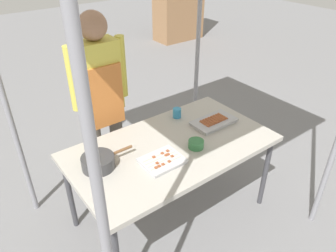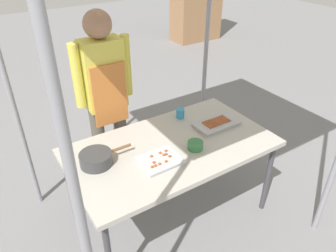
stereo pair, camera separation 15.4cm
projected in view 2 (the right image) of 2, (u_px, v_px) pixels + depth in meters
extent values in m
plane|color=slate|center=(171.00, 213.00, 2.91)|extent=(18.00, 18.00, 0.00)
cube|color=#B7B2A8|center=(171.00, 147.00, 2.53)|extent=(1.60, 0.90, 0.04)
cylinder|color=#3F3F44|center=(268.00, 178.00, 2.79)|extent=(0.04, 0.04, 0.71)
cylinder|color=#3F3F44|center=(70.00, 189.00, 2.66)|extent=(0.04, 0.04, 0.71)
cylinder|color=#3F3F44|center=(210.00, 136.00, 3.34)|extent=(0.04, 0.04, 0.71)
cylinder|color=gray|center=(82.00, 227.00, 1.27)|extent=(0.04, 0.04, 2.39)
cylinder|color=gray|center=(7.00, 84.00, 2.42)|extent=(0.04, 0.04, 2.39)
cylinder|color=gray|center=(207.00, 42.00, 3.29)|extent=(0.04, 0.04, 2.39)
cube|color=#ADADB2|center=(216.00, 124.00, 2.76)|extent=(0.37, 0.21, 0.02)
cube|color=#ADADB2|center=(217.00, 123.00, 2.75)|extent=(0.39, 0.22, 0.01)
cylinder|color=#9E512D|center=(207.00, 125.00, 2.70)|extent=(0.03, 0.11, 0.03)
cylinder|color=#9E512D|center=(210.00, 124.00, 2.71)|extent=(0.03, 0.11, 0.03)
cylinder|color=#9E512D|center=(213.00, 123.00, 2.73)|extent=(0.03, 0.11, 0.03)
cylinder|color=#9E512D|center=(215.00, 122.00, 2.74)|extent=(0.03, 0.11, 0.03)
cylinder|color=#9E512D|center=(218.00, 122.00, 2.76)|extent=(0.03, 0.11, 0.03)
cylinder|color=#9E512D|center=(221.00, 121.00, 2.77)|extent=(0.03, 0.11, 0.03)
cylinder|color=#9E512D|center=(223.00, 120.00, 2.78)|extent=(0.03, 0.11, 0.03)
cylinder|color=#9E512D|center=(226.00, 119.00, 2.80)|extent=(0.03, 0.11, 0.03)
cube|color=silver|center=(160.00, 161.00, 2.33)|extent=(0.28, 0.23, 0.02)
cube|color=silver|center=(159.00, 160.00, 2.32)|extent=(0.30, 0.24, 0.01)
cylinder|color=tan|center=(163.00, 163.00, 2.28)|extent=(0.26, 0.01, 0.01)
cube|color=#9E512D|center=(156.00, 166.00, 2.25)|extent=(0.02, 0.02, 0.02)
cube|color=#9E512D|center=(152.00, 168.00, 2.24)|extent=(0.02, 0.02, 0.02)
cube|color=#9E512D|center=(160.00, 165.00, 2.26)|extent=(0.02, 0.02, 0.02)
cube|color=#9E512D|center=(166.00, 162.00, 2.29)|extent=(0.02, 0.02, 0.02)
cylinder|color=tan|center=(161.00, 160.00, 2.30)|extent=(0.26, 0.01, 0.01)
cube|color=#9E512D|center=(170.00, 157.00, 2.34)|extent=(0.02, 0.02, 0.02)
cube|color=#9E512D|center=(154.00, 163.00, 2.28)|extent=(0.02, 0.02, 0.02)
cylinder|color=tan|center=(158.00, 158.00, 2.33)|extent=(0.26, 0.01, 0.01)
cube|color=#9E512D|center=(164.00, 156.00, 2.35)|extent=(0.02, 0.02, 0.02)
cube|color=#9E512D|center=(166.00, 155.00, 2.36)|extent=(0.02, 0.02, 0.02)
cylinder|color=tan|center=(156.00, 155.00, 2.36)|extent=(0.26, 0.01, 0.01)
cube|color=#9E512D|center=(166.00, 151.00, 2.40)|extent=(0.02, 0.02, 0.02)
cube|color=#9E512D|center=(160.00, 154.00, 2.37)|extent=(0.02, 0.02, 0.02)
cube|color=#9E512D|center=(152.00, 157.00, 2.34)|extent=(0.02, 0.02, 0.02)
cylinder|color=#38383A|center=(96.00, 159.00, 2.29)|extent=(0.23, 0.23, 0.09)
cylinder|color=brown|center=(121.00, 148.00, 2.37)|extent=(0.16, 0.02, 0.02)
cylinder|color=#386B33|center=(95.00, 155.00, 2.27)|extent=(0.21, 0.21, 0.01)
cylinder|color=#33723F|center=(195.00, 145.00, 2.46)|extent=(0.12, 0.12, 0.06)
cylinder|color=#338CBF|center=(180.00, 113.00, 2.86)|extent=(0.07, 0.07, 0.09)
cylinder|color=#595147|center=(100.00, 148.00, 3.04)|extent=(0.12, 0.12, 0.85)
cylinder|color=#595147|center=(121.00, 141.00, 3.14)|extent=(0.12, 0.12, 0.85)
cube|color=#D8CC4C|center=(103.00, 74.00, 2.71)|extent=(0.34, 0.20, 0.60)
cube|color=#CC7233|center=(110.00, 95.00, 2.71)|extent=(0.30, 0.02, 0.54)
cylinder|color=#D8CC4C|center=(77.00, 77.00, 2.59)|extent=(0.08, 0.08, 0.54)
cylinder|color=#D8CC4C|center=(126.00, 66.00, 2.79)|extent=(0.08, 0.08, 0.54)
sphere|color=#9E7256|center=(97.00, 24.00, 2.49)|extent=(0.23, 0.23, 0.23)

